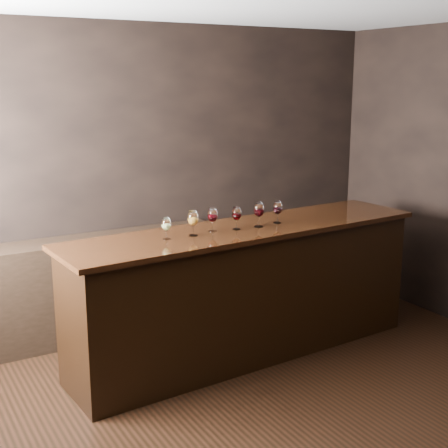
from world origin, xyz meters
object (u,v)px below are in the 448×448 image
bar_counter (247,294)px  glass_red_b (237,214)px  glass_white (166,225)px  glass_red_a (213,216)px  back_bar_shelf (84,289)px  glass_red_c (259,210)px  glass_amber (193,219)px  glass_red_d (278,208)px

bar_counter → glass_red_b: bearing=-170.9°
glass_white → glass_red_a: glass_red_a is taller
back_bar_shelf → glass_red_c: 1.76m
back_bar_shelf → glass_amber: size_ratio=12.94×
back_bar_shelf → glass_red_a: 1.48m
glass_red_c → glass_red_d: size_ratio=1.10×
glass_amber → glass_red_d: (0.81, 0.03, -0.01)m
glass_red_d → bar_counter: bearing=179.6°
bar_counter → glass_red_b: 0.71m
bar_counter → glass_red_d: glass_red_d is taller
back_bar_shelf → glass_red_a: (0.77, -1.00, 0.78)m
glass_white → glass_red_b: glass_red_b is taller
bar_counter → glass_red_c: glass_red_c is taller
back_bar_shelf → glass_red_d: (1.39, -1.01, 0.77)m
bar_counter → glass_red_a: (-0.32, 0.01, 0.70)m
glass_red_b → glass_red_c: bearing=-3.1°
bar_counter → glass_red_d: size_ratio=16.42×
glass_red_a → glass_red_b: size_ratio=1.03×
glass_white → glass_red_d: bearing=2.0°
glass_red_a → glass_red_c: glass_red_c is taller
glass_red_b → glass_red_c: size_ratio=0.90×
glass_red_b → glass_amber: bearing=-178.5°
glass_white → glass_red_a: (0.42, 0.05, 0.01)m
back_bar_shelf → glass_red_b: 1.62m
glass_red_c → glass_red_b: bearing=176.9°
bar_counter → glass_amber: (-0.51, -0.04, 0.71)m
glass_red_a → glass_red_c: bearing=-6.6°
glass_amber → glass_red_c: glass_red_c is taller
glass_amber → glass_red_a: (0.20, 0.05, -0.01)m
back_bar_shelf → glass_red_d: size_ratio=13.75×
back_bar_shelf → glass_red_d: bearing=-36.2°
bar_counter → glass_red_d: 0.76m
glass_red_a → glass_red_d: 0.62m
back_bar_shelf → glass_red_d: glass_red_d is taller
glass_amber → glass_red_d: 0.81m
bar_counter → back_bar_shelf: bearing=133.4°
back_bar_shelf → glass_white: (0.35, -1.05, 0.76)m
bar_counter → glass_amber: bearing=-179.6°
glass_amber → glass_red_b: (0.40, 0.01, -0.01)m
bar_counter → glass_white: (-0.74, -0.04, 0.69)m
glass_red_b → glass_red_d: bearing=3.4°
bar_counter → back_bar_shelf: (-1.09, 1.01, -0.07)m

